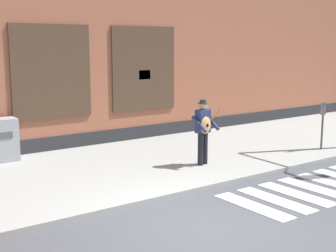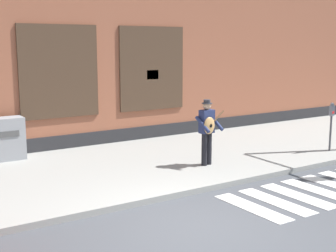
{
  "view_description": "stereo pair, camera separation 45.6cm",
  "coord_description": "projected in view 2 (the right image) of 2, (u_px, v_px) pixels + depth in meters",
  "views": [
    {
      "loc": [
        -5.2,
        -6.1,
        3.25
      ],
      "look_at": [
        0.51,
        1.83,
        1.53
      ],
      "focal_mm": 50.0,
      "sensor_mm": 36.0,
      "label": 1
    },
    {
      "loc": [
        -4.83,
        -6.36,
        3.25
      ],
      "look_at": [
        0.51,
        1.83,
        1.53
      ],
      "focal_mm": 50.0,
      "sensor_mm": 36.0,
      "label": 2
    }
  ],
  "objects": [
    {
      "name": "ground_plane",
      "position": [
        200.0,
        227.0,
        8.41
      ],
      "size": [
        160.0,
        160.0,
        0.0
      ],
      "primitive_type": "plane",
      "color": "#424449"
    },
    {
      "name": "sidewalk",
      "position": [
        100.0,
        171.0,
        11.87
      ],
      "size": [
        28.0,
        5.37,
        0.13
      ],
      "color": "gray",
      "rests_on": "ground"
    },
    {
      "name": "utility_box",
      "position": [
        7.0,
        139.0,
        12.68
      ],
      "size": [
        0.91,
        0.57,
        1.16
      ],
      "color": "gray",
      "rests_on": "sidewalk"
    },
    {
      "name": "busker",
      "position": [
        207.0,
        128.0,
        12.02
      ],
      "size": [
        0.73,
        0.56,
        1.71
      ],
      "color": "black",
      "rests_on": "sidewalk"
    },
    {
      "name": "building_backdrop",
      "position": [
        36.0,
        28.0,
        15.09
      ],
      "size": [
        28.0,
        4.06,
        7.53
      ],
      "color": "#99563D",
      "rests_on": "ground"
    },
    {
      "name": "parking_meter",
      "position": [
        331.0,
        119.0,
        13.63
      ],
      "size": [
        0.13,
        0.11,
        1.44
      ],
      "color": "#47474C",
      "rests_on": "sidewalk"
    }
  ]
}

